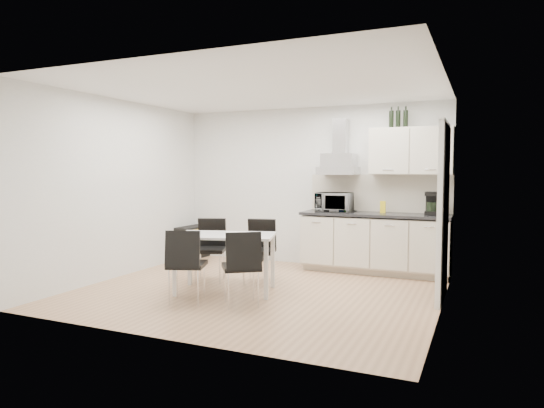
# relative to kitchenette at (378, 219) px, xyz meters

# --- Properties ---
(ground) EXTENTS (4.50, 4.50, 0.00)m
(ground) POSITION_rel_kitchenette_xyz_m (-1.18, -1.73, -0.83)
(ground) COLOR tan
(ground) RESTS_ON ground
(wall_back) EXTENTS (4.50, 0.10, 2.60)m
(wall_back) POSITION_rel_kitchenette_xyz_m (-1.18, 0.27, 0.47)
(wall_back) COLOR silver
(wall_back) RESTS_ON ground
(wall_front) EXTENTS (4.50, 0.10, 2.60)m
(wall_front) POSITION_rel_kitchenette_xyz_m (-1.18, -3.73, 0.47)
(wall_front) COLOR silver
(wall_front) RESTS_ON ground
(wall_left) EXTENTS (0.10, 4.00, 2.60)m
(wall_left) POSITION_rel_kitchenette_xyz_m (-3.43, -1.73, 0.47)
(wall_left) COLOR silver
(wall_left) RESTS_ON ground
(wall_right) EXTENTS (0.10, 4.00, 2.60)m
(wall_right) POSITION_rel_kitchenette_xyz_m (1.07, -1.73, 0.47)
(wall_right) COLOR silver
(wall_right) RESTS_ON ground
(ceiling) EXTENTS (4.50, 4.50, 0.00)m
(ceiling) POSITION_rel_kitchenette_xyz_m (-1.18, -1.73, 1.77)
(ceiling) COLOR white
(ceiling) RESTS_ON wall_back
(doorway) EXTENTS (0.08, 1.04, 2.10)m
(doorway) POSITION_rel_kitchenette_xyz_m (1.03, -1.18, 0.22)
(doorway) COLOR white
(doorway) RESTS_ON ground
(kitchenette) EXTENTS (2.22, 0.64, 2.52)m
(kitchenette) POSITION_rel_kitchenette_xyz_m (0.00, 0.00, 0.00)
(kitchenette) COLOR beige
(kitchenette) RESTS_ON ground
(dining_table) EXTENTS (1.39, 1.03, 0.75)m
(dining_table) POSITION_rel_kitchenette_xyz_m (-1.55, -1.96, -0.18)
(dining_table) COLOR white
(dining_table) RESTS_ON ground
(chair_far_left) EXTENTS (0.58, 0.62, 0.88)m
(chair_far_left) POSITION_rel_kitchenette_xyz_m (-2.04, -1.53, -0.39)
(chair_far_left) COLOR black
(chair_far_left) RESTS_ON ground
(chair_far_right) EXTENTS (0.53, 0.58, 0.88)m
(chair_far_right) POSITION_rel_kitchenette_xyz_m (-1.37, -1.33, -0.39)
(chair_far_right) COLOR black
(chair_far_right) RESTS_ON ground
(chair_near_left) EXTENTS (0.58, 0.62, 0.88)m
(chair_near_left) POSITION_rel_kitchenette_xyz_m (-1.73, -2.57, -0.39)
(chair_near_left) COLOR black
(chair_near_left) RESTS_ON ground
(chair_near_right) EXTENTS (0.65, 0.66, 0.88)m
(chair_near_right) POSITION_rel_kitchenette_xyz_m (-1.08, -2.43, -0.39)
(chair_near_right) COLOR black
(chair_near_right) RESTS_ON ground
(guitar_amp) EXTENTS (0.33, 0.70, 0.57)m
(guitar_amp) POSITION_rel_kitchenette_xyz_m (-3.27, -0.08, -0.54)
(guitar_amp) COLOR black
(guitar_amp) RESTS_ON ground
(floor_speaker) EXTENTS (0.24, 0.22, 0.32)m
(floor_speaker) POSITION_rel_kitchenette_xyz_m (-2.10, 0.17, -0.67)
(floor_speaker) COLOR black
(floor_speaker) RESTS_ON ground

